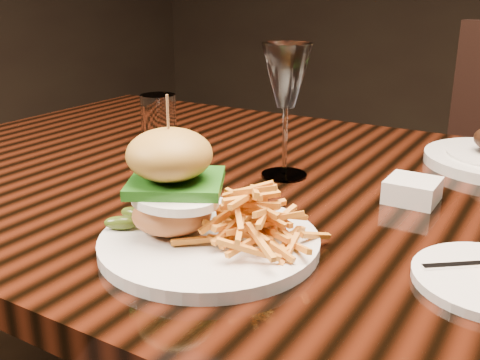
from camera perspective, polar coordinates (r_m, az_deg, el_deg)
The scene contains 5 objects.
dining_table at distance 0.88m, azimuth 8.93°, elevation -5.91°, with size 1.60×0.90×0.75m.
burger_plate at distance 0.64m, azimuth -3.49°, elevation -3.08°, with size 0.26×0.26×0.18m.
ramekin at distance 0.83m, azimuth 17.11°, elevation -1.01°, with size 0.07×0.07×0.03m, color silver.
wine_glass at distance 0.87m, azimuth 4.75°, elevation 10.10°, with size 0.08×0.08×0.21m.
water_tumbler at distance 1.11m, azimuth -8.25°, elevation 6.23°, with size 0.07×0.07×0.09m, color white.
Camera 1 is at (0.29, -0.74, 1.04)m, focal length 42.00 mm.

